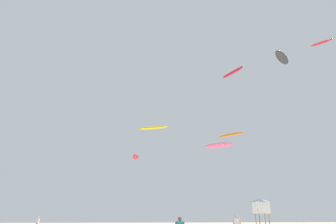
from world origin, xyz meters
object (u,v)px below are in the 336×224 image
Objects in this scene: kite_aloft_5 at (219,145)px; kite_aloft_6 at (136,157)px; person_left at (37,223)px; kite_aloft_1 at (231,134)px; kite_aloft_2 at (282,58)px; kite_aloft_4 at (322,43)px; lifeguard_tower at (261,206)px; kite_aloft_3 at (233,73)px; kite_aloft_0 at (153,128)px.

kite_aloft_6 is (-11.73, 0.61, -1.72)m from kite_aloft_5.
kite_aloft_6 reaches higher than person_left.
kite_aloft_2 is at bearing -36.58° from kite_aloft_1.
kite_aloft_4 is 0.80× the size of kite_aloft_6.
kite_aloft_2 is at bearing -97.65° from lifeguard_tower.
kite_aloft_3 is 13.69m from kite_aloft_4.
kite_aloft_0 is at bearing -68.12° from kite_aloft_6.
kite_aloft_5 is at bearing 137.36° from kite_aloft_4.
kite_aloft_6 is (-11.59, 7.21, -1.48)m from kite_aloft_1.
kite_aloft_6 is (-15.04, -0.27, -14.03)m from kite_aloft_3.
kite_aloft_1 is at bearing -10.15° from kite_aloft_0.
kite_aloft_3 is 12.78m from kite_aloft_5.
kite_aloft_5 is 1.47× the size of kite_aloft_6.
person_left is at bearing -159.20° from lifeguard_tower.
kite_aloft_0 is at bearing -152.61° from kite_aloft_5.
lifeguard_tower is at bearing 32.41° from kite_aloft_0.
kite_aloft_3 reaches higher than kite_aloft_5.
lifeguard_tower is 25.05m from kite_aloft_4.
kite_aloft_4 is (7.82, -11.14, -1.47)m from kite_aloft_3.
kite_aloft_1 is 10.84m from kite_aloft_2.
kite_aloft_4 is at bearing -17.96° from kite_aloft_1.
kite_aloft_3 is at bearing 100.20° from kite_aloft_2.
kite_aloft_0 is 17.56m from kite_aloft_2.
kite_aloft_0 is 0.93× the size of kite_aloft_5.
person_left is 0.36× the size of kite_aloft_5.
lifeguard_tower is at bearing 82.35° from kite_aloft_2.
kite_aloft_0 is at bearing 165.52° from kite_aloft_4.
kite_aloft_4 reaches higher than kite_aloft_2.
person_left is at bearing -149.83° from kite_aloft_6.
kite_aloft_0 is 1.38× the size of kite_aloft_6.
person_left is 23.71m from kite_aloft_1.
kite_aloft_4 is (11.28, -3.66, 11.08)m from kite_aloft_1.
kite_aloft_4 is at bearing 4.54° from kite_aloft_2.
kite_aloft_4 is at bearing -54.92° from kite_aloft_3.
kite_aloft_5 is at bearing 13.86° from person_left.
kite_aloft_1 is (-7.78, -12.57, 7.70)m from lifeguard_tower.
kite_aloft_0 is 18.13m from kite_aloft_3.
kite_aloft_4 is 28.26m from kite_aloft_6.
person_left is 33.08m from kite_aloft_2.
kite_aloft_3 is (12.82, 5.81, 11.42)m from kite_aloft_0.
person_left is 16.37m from kite_aloft_0.
kite_aloft_0 reaches higher than kite_aloft_1.
kite_aloft_0 is (-17.15, -10.89, 8.82)m from lifeguard_tower.
kite_aloft_2 is 0.81× the size of kite_aloft_3.
kite_aloft_3 reaches higher than kite_aloft_1.
kite_aloft_1 is at bearing 162.04° from kite_aloft_4.
kite_aloft_3 reaches higher than person_left.
kite_aloft_3 reaches higher than kite_aloft_0.
kite_aloft_0 is 10.74m from kite_aloft_5.
kite_aloft_1 is 6.61m from kite_aloft_5.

